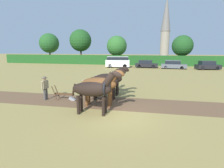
{
  "coord_description": "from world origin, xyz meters",
  "views": [
    {
      "loc": [
        1.64,
        -8.87,
        3.55
      ],
      "look_at": [
        -1.06,
        3.15,
        1.1
      ],
      "focal_mm": 28.0,
      "sensor_mm": 36.0,
      "label": 1
    }
  ],
  "objects_px": {
    "farmer_at_plow": "(45,86)",
    "parked_car_center_left": "(173,65)",
    "draft_horse_lead_left": "(94,89)",
    "parked_car_center": "(207,65)",
    "farmer_beside_team": "(117,79)",
    "parked_car_left": "(146,64)",
    "tree_center": "(182,46)",
    "draft_horse_trail_left": "(106,81)",
    "parked_van": "(118,62)",
    "tree_far_left": "(49,43)",
    "tree_left": "(81,41)",
    "plow": "(66,96)",
    "tree_center_left": "(117,46)",
    "draft_horse_lead_right": "(100,84)",
    "church_spire": "(166,27)",
    "draft_horse_trail_right": "(110,79)"
  },
  "relations": [
    {
      "from": "parked_van",
      "to": "parked_car_center",
      "type": "xyz_separation_m",
      "value": [
        16.29,
        0.05,
        -0.38
      ]
    },
    {
      "from": "tree_left",
      "to": "draft_horse_lead_right",
      "type": "bearing_deg",
      "value": -65.63
    },
    {
      "from": "parked_car_center",
      "to": "farmer_beside_team",
      "type": "bearing_deg",
      "value": -135.11
    },
    {
      "from": "tree_far_left",
      "to": "farmer_beside_team",
      "type": "relative_size",
      "value": 5.09
    },
    {
      "from": "farmer_beside_team",
      "to": "parked_car_center",
      "type": "xyz_separation_m",
      "value": [
        12.73,
        18.94,
        -0.18
      ]
    },
    {
      "from": "tree_left",
      "to": "tree_center_left",
      "type": "relative_size",
      "value": 1.24
    },
    {
      "from": "draft_horse_trail_left",
      "to": "parked_car_left",
      "type": "height_order",
      "value": "draft_horse_trail_left"
    },
    {
      "from": "tree_left",
      "to": "tree_center_left",
      "type": "bearing_deg",
      "value": 4.05
    },
    {
      "from": "draft_horse_lead_right",
      "to": "draft_horse_trail_right",
      "type": "relative_size",
      "value": 1.01
    },
    {
      "from": "church_spire",
      "to": "parked_car_center",
      "type": "bearing_deg",
      "value": -80.19
    },
    {
      "from": "church_spire",
      "to": "draft_horse_lead_right",
      "type": "distance_m",
      "value": 56.83
    },
    {
      "from": "tree_center",
      "to": "farmer_at_plow",
      "type": "xyz_separation_m",
      "value": [
        -14.2,
        -33.53,
        -3.39
      ]
    },
    {
      "from": "draft_horse_lead_right",
      "to": "parked_car_center",
      "type": "bearing_deg",
      "value": 59.97
    },
    {
      "from": "draft_horse_trail_right",
      "to": "draft_horse_lead_right",
      "type": "bearing_deg",
      "value": -90.16
    },
    {
      "from": "parked_car_center",
      "to": "draft_horse_trail_left",
      "type": "bearing_deg",
      "value": -131.16
    },
    {
      "from": "draft_horse_lead_right",
      "to": "church_spire",
      "type": "bearing_deg",
      "value": 80.77
    },
    {
      "from": "draft_horse_lead_left",
      "to": "parked_van",
      "type": "xyz_separation_m",
      "value": [
        -3.49,
        25.19,
        -0.29
      ]
    },
    {
      "from": "parked_car_left",
      "to": "tree_far_left",
      "type": "bearing_deg",
      "value": 160.49
    },
    {
      "from": "farmer_at_plow",
      "to": "parked_car_center_left",
      "type": "bearing_deg",
      "value": 75.54
    },
    {
      "from": "church_spire",
      "to": "parked_car_left",
      "type": "distance_m",
      "value": 33.01
    },
    {
      "from": "parked_car_center_left",
      "to": "draft_horse_trail_left",
      "type": "bearing_deg",
      "value": -104.36
    },
    {
      "from": "farmer_beside_team",
      "to": "tree_left",
      "type": "bearing_deg",
      "value": 93.61
    },
    {
      "from": "tree_left",
      "to": "parked_car_left",
      "type": "xyz_separation_m",
      "value": [
        17.39,
        -9.08,
        -5.11
      ]
    },
    {
      "from": "draft_horse_lead_left",
      "to": "parked_car_center",
      "type": "distance_m",
      "value": 28.31
    },
    {
      "from": "parked_car_left",
      "to": "parked_car_center_left",
      "type": "height_order",
      "value": "parked_car_center_left"
    },
    {
      "from": "tree_center_left",
      "to": "draft_horse_trail_left",
      "type": "height_order",
      "value": "tree_center_left"
    },
    {
      "from": "parked_car_left",
      "to": "draft_horse_lead_right",
      "type": "bearing_deg",
      "value": -91.74
    },
    {
      "from": "parked_car_center_left",
      "to": "church_spire",
      "type": "bearing_deg",
      "value": 92.64
    },
    {
      "from": "tree_center_left",
      "to": "church_spire",
      "type": "xyz_separation_m",
      "value": [
        13.09,
        21.06,
        6.92
      ]
    },
    {
      "from": "farmer_at_plow",
      "to": "farmer_beside_team",
      "type": "xyz_separation_m",
      "value": [
        4.33,
        4.42,
        -0.06
      ]
    },
    {
      "from": "draft_horse_lead_right",
      "to": "parked_car_left",
      "type": "distance_m",
      "value": 24.75
    },
    {
      "from": "tree_far_left",
      "to": "draft_horse_trail_left",
      "type": "distance_m",
      "value": 43.85
    },
    {
      "from": "plow",
      "to": "tree_center_left",
      "type": "bearing_deg",
      "value": 93.4
    },
    {
      "from": "plow",
      "to": "parked_car_left",
      "type": "distance_m",
      "value": 24.49
    },
    {
      "from": "draft_horse_trail_left",
      "to": "parked_car_left",
      "type": "bearing_deg",
      "value": 83.05
    },
    {
      "from": "draft_horse_trail_left",
      "to": "parked_car_left",
      "type": "distance_m",
      "value": 23.32
    },
    {
      "from": "farmer_beside_team",
      "to": "parked_car_center",
      "type": "bearing_deg",
      "value": 31.61
    },
    {
      "from": "plow",
      "to": "parked_car_center_left",
      "type": "bearing_deg",
      "value": 65.51
    },
    {
      "from": "parked_car_left",
      "to": "parked_car_center",
      "type": "height_order",
      "value": "parked_car_center"
    },
    {
      "from": "parked_car_left",
      "to": "draft_horse_trail_left",
      "type": "bearing_deg",
      "value": -92.15
    },
    {
      "from": "tree_far_left",
      "to": "draft_horse_lead_right",
      "type": "height_order",
      "value": "tree_far_left"
    },
    {
      "from": "farmer_at_plow",
      "to": "parked_car_center_left",
      "type": "xyz_separation_m",
      "value": [
        11.28,
        23.45,
        -0.23
      ]
    },
    {
      "from": "parked_car_center_left",
      "to": "parked_car_center",
      "type": "distance_m",
      "value": 5.79
    },
    {
      "from": "draft_horse_trail_right",
      "to": "parked_car_center",
      "type": "bearing_deg",
      "value": 56.63
    },
    {
      "from": "church_spire",
      "to": "parked_car_center",
      "type": "relative_size",
      "value": 5.02
    },
    {
      "from": "parked_car_left",
      "to": "tree_center",
      "type": "bearing_deg",
      "value": 52.96
    },
    {
      "from": "draft_horse_lead_left",
      "to": "tree_center",
      "type": "bearing_deg",
      "value": 72.68
    },
    {
      "from": "parked_car_center",
      "to": "plow",
      "type": "bearing_deg",
      "value": -135.12
    },
    {
      "from": "church_spire",
      "to": "plow",
      "type": "height_order",
      "value": "church_spire"
    },
    {
      "from": "tree_center",
      "to": "farmer_beside_team",
      "type": "relative_size",
      "value": 4.26
    }
  ]
}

